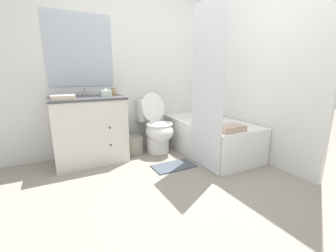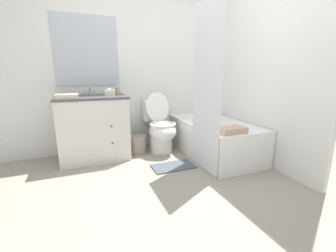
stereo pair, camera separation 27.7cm
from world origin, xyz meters
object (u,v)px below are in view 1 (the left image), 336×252
Objects in this scene: bath_mat at (174,166)px; toilet at (157,129)px; vanity_cabinet at (90,129)px; bathtub at (209,136)px; tissue_box at (106,93)px; hand_towel_folded at (63,97)px; wastebasket at (134,145)px; soap_dispenser at (114,91)px; sink_faucet at (84,93)px; bath_towel_folded at (231,128)px.

toilet is at bearing 84.53° from bath_mat.
vanity_cabinet reaches higher than bathtub.
tissue_box is 0.56× the size of hand_towel_folded.
bathtub is 5.67× the size of wastebasket.
soap_dispenser is (-0.59, 0.07, 0.57)m from toilet.
sink_faucet is at bearing 134.25° from bath_mat.
vanity_cabinet is 0.56m from hand_towel_folded.
hand_towel_folded is (-0.52, -0.15, -0.01)m from tissue_box.
tissue_box is 1.64m from bath_towel_folded.
tissue_box reaches higher than bath_mat.
bath_towel_folded is at bearing -31.58° from bath_mat.
sink_faucet is (-0.00, 0.21, 0.45)m from vanity_cabinet.
tissue_box is 0.12m from soap_dispenser.
hand_towel_folded is (-1.22, -0.11, 0.54)m from toilet.
bathtub is 2.02m from hand_towel_folded.
sink_faucet is at bearing 90.00° from vanity_cabinet.
toilet is 6.02× the size of tissue_box.
soap_dispenser is 0.41× the size of bath_towel_folded.
sink_faucet reaches higher than tissue_box.
sink_faucet is at bearing 163.45° from toilet.
toilet is at bearing -3.06° from tissue_box.
toilet is 6.50× the size of soap_dispenser.
bathtub is 0.66m from bath_towel_folded.
bath_mat is (0.65, -0.66, -0.89)m from tissue_box.
vanity_cabinet is 0.61× the size of bathtub.
sink_faucet is 0.48m from hand_towel_folded.
soap_dispenser is at bearing 174.60° from wastebasket.
vanity_cabinet is 1.72× the size of bath_mat.
bath_mat is at bearing -45.75° from sink_faucet.
toilet is 1.66× the size of bath_mat.
soap_dispenser is at bearing 16.55° from tissue_box.
vanity_cabinet is 0.50m from sink_faucet.
wastebasket is (-1.01, 0.44, -0.11)m from bathtub.
vanity_cabinet is at bearing 177.94° from wastebasket.
soap_dispenser is 0.66m from hand_towel_folded.
vanity_cabinet is at bearing 32.29° from hand_towel_folded.
toilet is 0.83m from soap_dispenser.
bathtub is 0.80m from bath_mat.
bath_towel_folded is at bearing -35.73° from vanity_cabinet.
bath_towel_folded reaches higher than bathtub.
hand_towel_folded is at bearing -164.01° from tissue_box.
sink_faucet is 1.00m from wastebasket.
hand_towel_folded reaches higher than toilet.
toilet reaches higher than bath_towel_folded.
toilet is at bearing 149.54° from bathtub.
vanity_cabinet is 1.68m from bathtub.
bath_towel_folded is at bearing -62.08° from toilet.
toilet is at bearing -16.55° from sink_faucet.
wastebasket is 0.80× the size of bath_towel_folded.
soap_dispenser is (0.35, 0.00, 0.48)m from vanity_cabinet.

